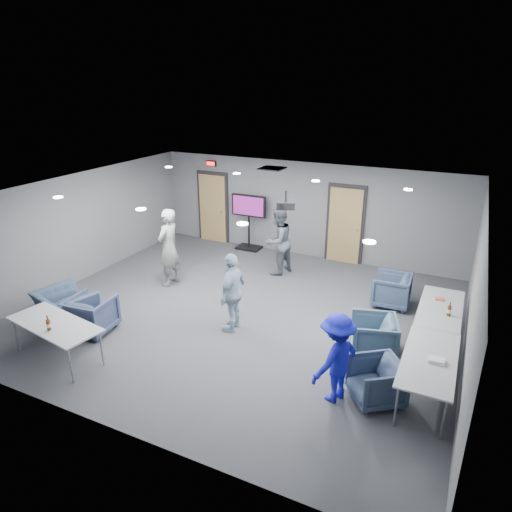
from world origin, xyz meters
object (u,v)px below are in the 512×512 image
at_px(table_front_left, 55,325).
at_px(chair_right_b, 373,336).
at_px(chair_front_b, 66,308).
at_px(bottle_front, 49,325).
at_px(chair_right_a, 391,290).
at_px(table_right_b, 429,361).
at_px(person_b, 278,241).
at_px(chair_right_c, 376,381).
at_px(person_d, 336,358).
at_px(table_right_a, 440,309).
at_px(person_a, 168,248).
at_px(bottle_right, 449,311).
at_px(chair_front_a, 92,314).
at_px(tv_stand, 249,219).
at_px(person_c, 233,292).
at_px(projector, 286,205).

bearing_deg(table_front_left, chair_right_b, 36.27).
xyz_separation_m(chair_front_b, bottle_front, (0.98, -1.21, 0.47)).
height_order(chair_right_a, table_right_b, chair_right_a).
xyz_separation_m(person_b, chair_front_b, (-2.92, -4.40, -0.53)).
bearing_deg(person_b, chair_right_c, 57.94).
bearing_deg(chair_front_b, chair_right_c, -162.06).
bearing_deg(chair_right_a, person_d, -5.16).
height_order(person_b, table_front_left, person_b).
bearing_deg(table_right_b, table_right_a, -0.00).
relative_size(person_a, table_right_b, 1.00).
height_order(table_right_b, bottle_right, bottle_right).
bearing_deg(chair_front_a, tv_stand, -103.43).
bearing_deg(table_front_left, person_b, 78.38).
relative_size(person_d, table_right_a, 0.80).
bearing_deg(bottle_right, person_a, 177.76).
bearing_deg(bottle_right, person_c, -165.63).
relative_size(person_c, chair_right_a, 2.03).
relative_size(table_front_left, tv_stand, 1.19).
bearing_deg(tv_stand, bottle_front, -93.50).
distance_m(chair_right_a, projector, 3.18).
bearing_deg(person_a, table_right_b, 74.94).
xyz_separation_m(person_b, chair_right_b, (3.10, -2.77, -0.52)).
height_order(person_d, chair_front_a, person_d).
bearing_deg(chair_right_b, person_c, -99.97).
distance_m(chair_right_a, chair_front_a, 6.48).
xyz_separation_m(chair_right_b, projector, (-2.18, 0.95, 2.03)).
xyz_separation_m(table_right_b, tv_stand, (-5.65, 5.01, 0.25)).
bearing_deg(person_b, table_right_b, 66.43).
height_order(person_a, bottle_front, person_a).
relative_size(person_a, person_b, 1.09).
height_order(chair_front_a, chair_front_b, chair_front_a).
height_order(person_a, table_right_a, person_a).
xyz_separation_m(person_b, chair_right_c, (3.43, -4.08, -0.54)).
height_order(table_front_left, bottle_front, bottle_front).
distance_m(chair_front_b, tv_stand, 5.94).
bearing_deg(table_right_b, person_a, 73.52).
height_order(chair_right_c, bottle_front, bottle_front).
xyz_separation_m(chair_right_a, bottle_right, (1.26, -1.45, 0.46)).
bearing_deg(chair_right_b, chair_front_b, -90.96).
bearing_deg(bottle_front, person_a, 93.07).
relative_size(person_d, chair_front_a, 1.79).
bearing_deg(projector, person_d, -73.17).
bearing_deg(projector, tv_stand, 106.99).
relative_size(person_a, chair_right_b, 2.35).
height_order(chair_right_c, table_right_b, table_right_b).
bearing_deg(chair_right_a, chair_right_b, -0.15).
xyz_separation_m(chair_front_a, projector, (3.13, 2.57, 2.02)).
xyz_separation_m(person_b, person_c, (0.31, -3.07, -0.07)).
distance_m(person_a, person_d, 5.57).
bearing_deg(chair_right_c, chair_front_b, -123.33).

